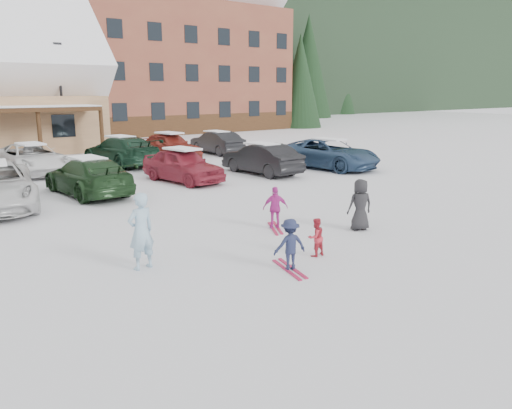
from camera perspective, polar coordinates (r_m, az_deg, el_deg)
ground at (r=12.53m, az=1.70°, el=-5.46°), size 160.00×160.00×0.00m
alpine_hotel at (r=52.21m, az=-13.22°, el=17.72°), size 31.48×14.01×21.48m
lamp_post at (r=35.17m, az=-21.39°, el=11.89°), size 0.50×0.25×6.90m
conifer_1 at (r=55.78m, az=5.08°, el=15.22°), size 4.84×4.84×11.22m
conifer_3 at (r=54.92m, az=-23.80°, el=13.05°), size 3.96×3.96×9.18m
conifer_4 at (r=69.13m, az=-0.48°, el=15.04°), size 5.06×5.06×11.73m
adult_skier at (r=11.43m, az=-13.01°, el=-2.99°), size 0.70×0.51×1.76m
toddler_red at (r=12.20m, az=6.84°, el=-3.73°), size 0.47×0.38×0.95m
child_navy at (r=11.18m, az=3.90°, el=-4.59°), size 0.85×0.62×1.18m
skis_child_navy at (r=11.37m, az=3.85°, el=-7.36°), size 0.56×1.40×0.03m
child_magenta at (r=14.48m, az=2.23°, el=-0.38°), size 0.79×0.62×1.25m
skis_child_magenta at (r=14.63m, az=2.21°, el=-2.70°), size 0.86×1.32×0.03m
bystander_dark at (r=14.61m, az=11.81°, el=-0.03°), size 0.85×0.70×1.49m
parked_car_3 at (r=20.30m, az=-18.62°, el=3.07°), size 2.32×5.08×1.44m
parked_car_4 at (r=22.26m, az=-8.36°, el=4.47°), size 2.35×4.53×1.47m
parked_car_5 at (r=24.13m, az=0.66°, el=5.25°), size 1.77×4.54×1.47m
parked_car_6 at (r=26.19m, az=8.28°, el=5.77°), size 3.30×5.77×1.52m
parked_car_10 at (r=26.49m, az=-24.24°, el=4.79°), size 2.79×5.43×1.47m
parked_car_11 at (r=27.85m, az=-15.17°, el=5.93°), size 2.81×5.63×1.57m
parked_car_12 at (r=29.99m, az=-9.83°, el=6.63°), size 2.45×4.73×1.54m
parked_car_13 at (r=32.05m, az=-4.50°, el=7.07°), size 1.53×4.35×1.43m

